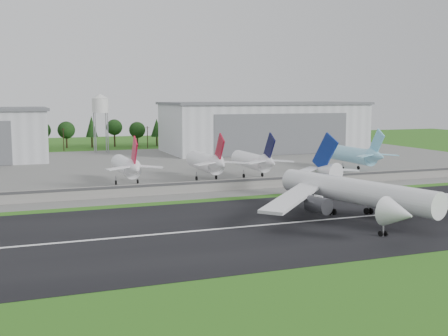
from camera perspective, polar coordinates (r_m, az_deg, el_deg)
name	(u,v)px	position (r m, az deg, el deg)	size (l,w,h in m)	color
ground	(263,238)	(112.66, 4.00, -7.12)	(600.00, 600.00, 0.00)	#225614
runway	(244,227)	(121.55, 2.04, -6.01)	(320.00, 60.00, 0.10)	black
runway_centerline	(244,227)	(121.53, 2.04, -5.98)	(220.00, 1.00, 0.02)	white
apron	(138,167)	(225.63, -8.72, 0.08)	(320.00, 150.00, 0.10)	slate
blast_fence	(185,187)	(162.88, -4.03, -1.99)	(240.00, 0.61, 3.50)	gray
hangar_east	(263,127)	(290.71, 4.02, 4.22)	(102.00, 47.00, 25.20)	silver
water_tower	(100,104)	(287.12, -12.47, 6.42)	(8.40, 8.40, 29.40)	#99999E
utility_poles	(107,150)	(303.96, -11.81, 1.83)	(230.00, 3.00, 12.00)	black
treeline	(103,147)	(318.73, -12.22, 2.07)	(320.00, 16.00, 22.00)	black
main_airliner	(355,197)	(133.08, 13.20, -2.90)	(55.29, 58.43, 18.17)	white
parked_jet_red_a	(127,166)	(180.18, -9.79, 0.16)	(7.36, 31.29, 16.50)	white
parked_jet_red_b	(208,162)	(186.99, -1.67, 0.58)	(7.36, 31.29, 16.72)	white
parked_jet_navy	(255,161)	(193.15, 3.15, 0.73)	(7.36, 31.29, 16.51)	white
parked_jet_skyblue	(353,154)	(218.00, 12.98, 1.36)	(7.36, 37.29, 16.80)	#8AD2EF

